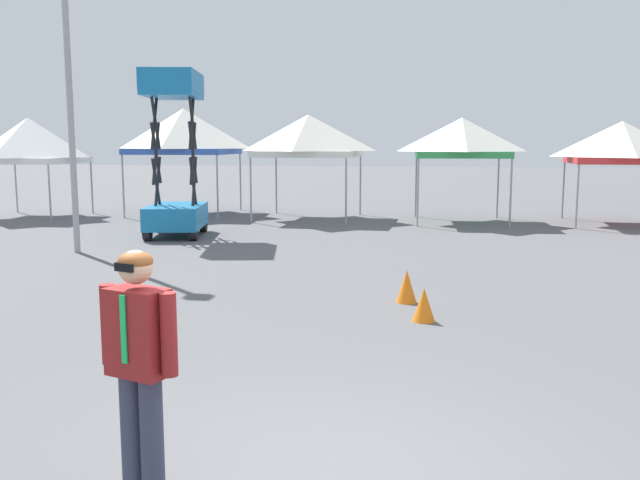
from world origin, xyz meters
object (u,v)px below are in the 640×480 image
(traffic_cone_lot_center, at_px, (407,286))
(traffic_cone_near_barrier, at_px, (424,305))
(canopy_tent_left_of_center, at_px, (29,141))
(light_pole_near_lift, at_px, (68,65))
(canopy_tent_far_left, at_px, (184,131))
(canopy_tent_right_of_center, at_px, (462,138))
(scissor_lift, at_px, (176,188))
(canopy_tent_behind_center, at_px, (308,136))
(canopy_tent_center, at_px, (621,142))
(person_foreground, at_px, (139,359))

(traffic_cone_lot_center, bearing_deg, traffic_cone_near_barrier, -75.64)
(canopy_tent_left_of_center, distance_m, light_pole_near_lift, 8.80)
(canopy_tent_far_left, relative_size, canopy_tent_right_of_center, 1.13)
(traffic_cone_lot_center, relative_size, traffic_cone_near_barrier, 1.09)
(canopy_tent_right_of_center, bearing_deg, scissor_lift, -148.63)
(canopy_tent_left_of_center, relative_size, canopy_tent_right_of_center, 1.02)
(canopy_tent_left_of_center, relative_size, canopy_tent_behind_center, 0.98)
(canopy_tent_far_left, distance_m, light_pole_near_lift, 8.81)
(canopy_tent_left_of_center, height_order, canopy_tent_right_of_center, canopy_tent_left_of_center)
(canopy_tent_behind_center, height_order, traffic_cone_lot_center, canopy_tent_behind_center)
(scissor_lift, bearing_deg, light_pole_near_lift, -112.44)
(canopy_tent_center, height_order, traffic_cone_near_barrier, canopy_tent_center)
(scissor_lift, relative_size, light_pole_near_lift, 0.59)
(light_pole_near_lift, bearing_deg, scissor_lift, 67.56)
(canopy_tent_right_of_center, height_order, traffic_cone_near_barrier, canopy_tent_right_of_center)
(canopy_tent_right_of_center, relative_size, light_pole_near_lift, 0.45)
(canopy_tent_right_of_center, height_order, scissor_lift, scissor_lift)
(canopy_tent_right_of_center, bearing_deg, canopy_tent_left_of_center, -176.42)
(traffic_cone_lot_center, height_order, traffic_cone_near_barrier, traffic_cone_lot_center)
(canopy_tent_far_left, distance_m, canopy_tent_right_of_center, 9.59)
(person_foreground, height_order, traffic_cone_lot_center, person_foreground)
(canopy_tent_center, distance_m, person_foreground, 19.57)
(canopy_tent_far_left, bearing_deg, canopy_tent_right_of_center, -6.09)
(canopy_tent_far_left, distance_m, traffic_cone_lot_center, 15.22)
(person_foreground, xyz_separation_m, traffic_cone_lot_center, (1.57, 6.35, -0.77))
(canopy_tent_right_of_center, xyz_separation_m, traffic_cone_lot_center, (-1.23, -11.46, -2.40))
(person_foreground, relative_size, light_pole_near_lift, 0.24)
(canopy_tent_left_of_center, relative_size, canopy_tent_far_left, 0.90)
(traffic_cone_near_barrier, bearing_deg, light_pole_near_lift, 148.42)
(canopy_tent_behind_center, height_order, light_pole_near_lift, light_pole_near_lift)
(canopy_tent_right_of_center, height_order, canopy_tent_center, canopy_tent_right_of_center)
(person_foreground, bearing_deg, traffic_cone_lot_center, 76.10)
(canopy_tent_left_of_center, relative_size, person_foreground, 1.88)
(canopy_tent_center, xyz_separation_m, light_pole_near_lift, (-13.70, -7.84, 1.69))
(canopy_tent_center, xyz_separation_m, scissor_lift, (-12.46, -4.84, -1.22))
(canopy_tent_left_of_center, bearing_deg, light_pole_near_lift, -51.61)
(canopy_tent_far_left, bearing_deg, traffic_cone_near_barrier, -57.70)
(canopy_tent_left_of_center, distance_m, canopy_tent_center, 19.10)
(canopy_tent_left_of_center, bearing_deg, traffic_cone_lot_center, -39.00)
(canopy_tent_right_of_center, relative_size, traffic_cone_lot_center, 6.30)
(canopy_tent_left_of_center, distance_m, canopy_tent_far_left, 5.12)
(canopy_tent_far_left, distance_m, person_foreground, 20.08)
(traffic_cone_lot_center, bearing_deg, canopy_tent_behind_center, 107.66)
(canopy_tent_far_left, distance_m, traffic_cone_near_barrier, 16.29)
(canopy_tent_behind_center, height_order, person_foreground, canopy_tent_behind_center)
(canopy_tent_behind_center, height_order, traffic_cone_near_barrier, canopy_tent_behind_center)
(person_foreground, height_order, light_pole_near_lift, light_pole_near_lift)
(canopy_tent_far_left, relative_size, traffic_cone_near_barrier, 7.74)
(light_pole_near_lift, xyz_separation_m, traffic_cone_near_barrier, (7.96, -4.89, -3.97))
(canopy_tent_right_of_center, relative_size, scissor_lift, 0.75)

